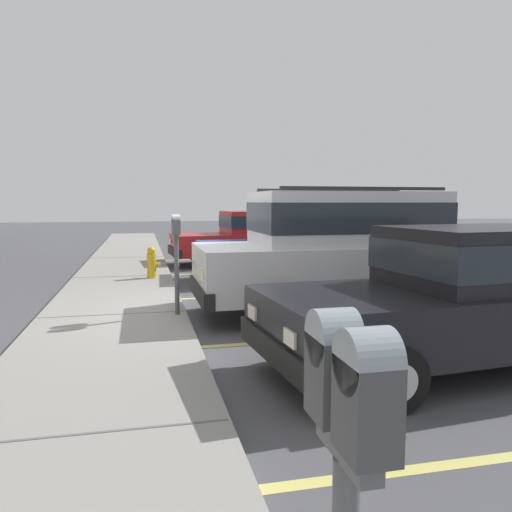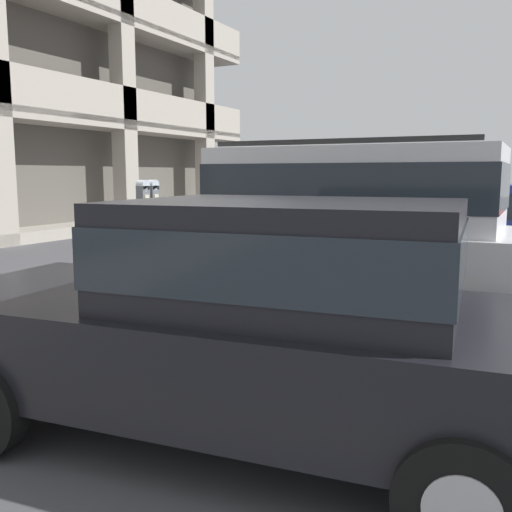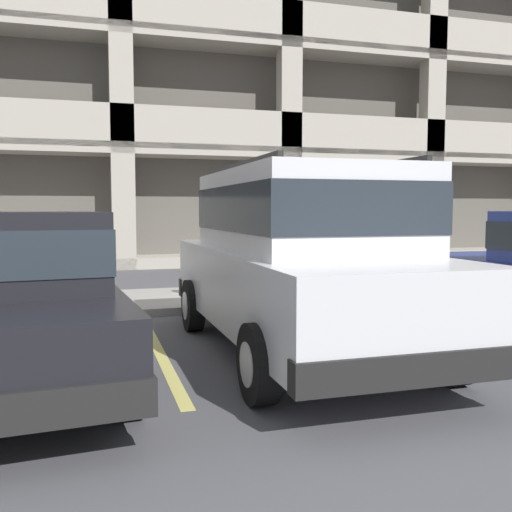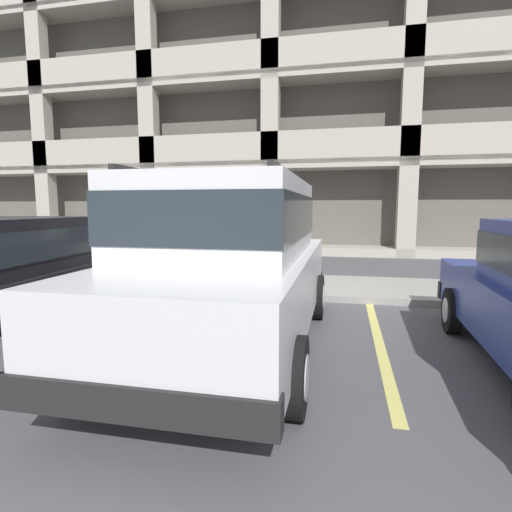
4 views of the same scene
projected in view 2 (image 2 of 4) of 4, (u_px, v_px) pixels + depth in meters
The scene contains 9 objects.
ground_plane at pixel (182, 308), 7.52m from camera, with size 80.00×80.00×0.10m.
sidewalk at pixel (105, 290), 8.09m from camera, with size 40.00×2.20×0.12m.
parking_stall_lines at pixel (324, 291), 8.31m from camera, with size 12.90×4.80×0.01m.
silver_suv at pixel (353, 231), 6.20m from camera, with size 2.04×4.79×2.03m.
red_sedan at pixel (261, 314), 3.60m from camera, with size 2.13×4.62×1.54m.
dark_hatchback at pixel (437, 229), 9.17m from camera, with size 1.96×4.54×1.54m.
blue_coupe at pixel (445, 215), 12.23m from camera, with size 2.08×4.60×1.54m.
parking_meter_near at pixel (148, 210), 7.32m from camera, with size 0.35×0.12×1.50m.
fire_hydrant at pixel (259, 239), 10.92m from camera, with size 0.30×0.30×0.70m.
Camera 2 is at (-6.13, -4.18, 1.70)m, focal length 40.00 mm.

